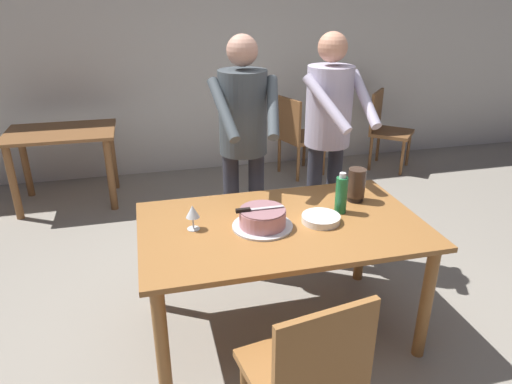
# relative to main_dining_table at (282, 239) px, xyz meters

# --- Properties ---
(ground_plane) EXTENTS (14.00, 14.00, 0.00)m
(ground_plane) POSITION_rel_main_dining_table_xyz_m (0.00, 0.00, -0.65)
(ground_plane) COLOR gray
(back_wall) EXTENTS (10.00, 0.12, 2.70)m
(back_wall) POSITION_rel_main_dining_table_xyz_m (0.00, 3.05, 0.70)
(back_wall) COLOR silver
(back_wall) RESTS_ON ground_plane
(main_dining_table) EXTENTS (1.60, 0.96, 0.75)m
(main_dining_table) POSITION_rel_main_dining_table_xyz_m (0.00, 0.00, 0.00)
(main_dining_table) COLOR #9E6633
(main_dining_table) RESTS_ON ground_plane
(cake_on_platter) EXTENTS (0.34, 0.34, 0.11)m
(cake_on_platter) POSITION_rel_main_dining_table_xyz_m (-0.12, -0.02, 0.15)
(cake_on_platter) COLOR silver
(cake_on_platter) RESTS_ON main_dining_table
(cake_knife) EXTENTS (0.27, 0.02, 0.02)m
(cake_knife) POSITION_rel_main_dining_table_xyz_m (-0.19, -0.02, 0.22)
(cake_knife) COLOR silver
(cake_knife) RESTS_ON cake_on_platter
(plate_stack) EXTENTS (0.22, 0.22, 0.04)m
(plate_stack) POSITION_rel_main_dining_table_xyz_m (0.22, -0.04, 0.12)
(plate_stack) COLOR white
(plate_stack) RESTS_ON main_dining_table
(wine_glass_near) EXTENTS (0.08, 0.08, 0.14)m
(wine_glass_near) POSITION_rel_main_dining_table_xyz_m (-0.50, 0.05, 0.21)
(wine_glass_near) COLOR silver
(wine_glass_near) RESTS_ON main_dining_table
(water_bottle) EXTENTS (0.07, 0.07, 0.25)m
(water_bottle) POSITION_rel_main_dining_table_xyz_m (0.38, 0.06, 0.22)
(water_bottle) COLOR #1E6B38
(water_bottle) RESTS_ON main_dining_table
(hurricane_lamp) EXTENTS (0.11, 0.11, 0.21)m
(hurricane_lamp) POSITION_rel_main_dining_table_xyz_m (0.54, 0.19, 0.21)
(hurricane_lamp) COLOR black
(hurricane_lamp) RESTS_ON main_dining_table
(person_cutting_cake) EXTENTS (0.47, 0.56, 1.72)m
(person_cutting_cake) POSITION_rel_main_dining_table_xyz_m (-0.07, 0.69, 0.43)
(person_cutting_cake) COLOR #2D2D38
(person_cutting_cake) RESTS_ON ground_plane
(person_standing_beside) EXTENTS (0.47, 0.58, 1.72)m
(person_standing_beside) POSITION_rel_main_dining_table_xyz_m (0.55, 0.72, 0.43)
(person_standing_beside) COLOR #2D2D38
(person_standing_beside) RESTS_ON ground_plane
(chair_near_side) EXTENTS (0.51, 0.51, 0.90)m
(chair_near_side) POSITION_rel_main_dining_table_xyz_m (-0.15, -0.86, -0.16)
(chair_near_side) COLOR #9E6633
(chair_near_side) RESTS_ON ground_plane
(background_table) EXTENTS (1.00, 0.70, 0.74)m
(background_table) POSITION_rel_main_dining_table_xyz_m (-1.48, 2.35, -0.07)
(background_table) COLOR brown
(background_table) RESTS_ON ground_plane
(background_chair_0) EXTENTS (0.62, 0.62, 0.90)m
(background_chair_0) POSITION_rel_main_dining_table_xyz_m (2.04, 2.52, -0.16)
(background_chair_0) COLOR brown
(background_chair_0) RESTS_ON ground_plane
(background_chair_1) EXTENTS (0.56, 0.56, 0.90)m
(background_chair_1) POSITION_rel_main_dining_table_xyz_m (0.95, 2.53, -0.16)
(background_chair_1) COLOR brown
(background_chair_1) RESTS_ON ground_plane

